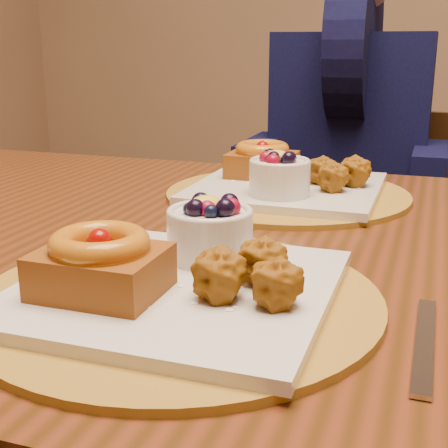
{
  "coord_description": "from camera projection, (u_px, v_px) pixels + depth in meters",
  "views": [
    {
      "loc": [
        0.11,
        -0.8,
        0.99
      ],
      "look_at": [
        -0.08,
        -0.26,
        0.82
      ],
      "focal_mm": 50.0,
      "sensor_mm": 36.0,
      "label": 1
    }
  ],
  "objects": [
    {
      "name": "place_setting_far",
      "position": [
        285.0,
        182.0,
        0.97
      ],
      "size": [
        0.38,
        0.38,
        0.09
      ],
      "color": "brown",
      "rests_on": "dining_table"
    },
    {
      "name": "diner",
      "position": [
        351.0,
        105.0,
        1.58
      ],
      "size": [
        0.48,
        0.47,
        0.78
      ],
      "rotation": [
        0.0,
        0.0,
        -0.01
      ],
      "color": "black",
      "rests_on": "ground"
    },
    {
      "name": "place_setting_near",
      "position": [
        177.0,
        275.0,
        0.58
      ],
      "size": [
        0.38,
        0.38,
        0.09
      ],
      "color": "brown",
      "rests_on": "dining_table"
    },
    {
      "name": "cutlery_near",
      "position": [
        444.0,
        335.0,
        0.51
      ],
      "size": [
        0.06,
        0.17,
        0.0
      ],
      "primitive_type": "cube",
      "color": "#B2B2B7",
      "rests_on": "dining_table"
    },
    {
      "name": "dining_table",
      "position": [
        246.0,
        293.0,
        0.8
      ],
      "size": [
        1.6,
        0.9,
        0.76
      ],
      "color": "#3A200A",
      "rests_on": "ground"
    },
    {
      "name": "chair_far",
      "position": [
        425.0,
        254.0,
        1.65
      ],
      "size": [
        0.44,
        0.44,
        0.81
      ],
      "rotation": [
        0.0,
        0.0,
        -0.13
      ],
      "color": "black",
      "rests_on": "ground"
    }
  ]
}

